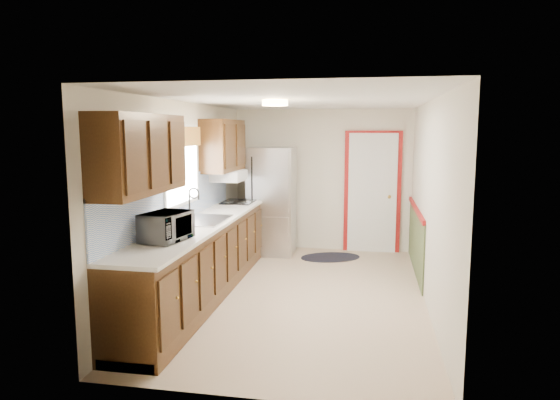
% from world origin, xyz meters
% --- Properties ---
extents(room_shell, '(3.20, 5.20, 2.52)m').
position_xyz_m(room_shell, '(0.00, 0.00, 1.20)').
color(room_shell, tan).
rests_on(room_shell, ground).
extents(kitchen_run, '(0.63, 4.00, 2.20)m').
position_xyz_m(kitchen_run, '(-1.24, -0.29, 0.81)').
color(kitchen_run, '#341D0B').
rests_on(kitchen_run, ground).
extents(back_wall_trim, '(1.12, 2.30, 2.08)m').
position_xyz_m(back_wall_trim, '(0.99, 2.21, 0.89)').
color(back_wall_trim, maroon).
rests_on(back_wall_trim, ground).
extents(ceiling_fixture, '(0.30, 0.30, 0.06)m').
position_xyz_m(ceiling_fixture, '(-0.30, -0.20, 2.36)').
color(ceiling_fixture, '#FFD88C').
rests_on(ceiling_fixture, room_shell).
extents(microwave, '(0.38, 0.57, 0.35)m').
position_xyz_m(microwave, '(-1.20, -1.34, 1.12)').
color(microwave, white).
rests_on(microwave, kitchen_run).
extents(refrigerator, '(0.75, 0.75, 1.77)m').
position_xyz_m(refrigerator, '(-0.79, 2.05, 0.88)').
color(refrigerator, '#B7B7BC').
rests_on(refrigerator, ground).
extents(rug, '(1.13, 0.93, 0.01)m').
position_xyz_m(rug, '(0.21, 1.90, 0.01)').
color(rug, black).
rests_on(rug, ground).
extents(cooktop, '(0.46, 0.55, 0.02)m').
position_xyz_m(cooktop, '(-1.19, 1.40, 0.95)').
color(cooktop, black).
rests_on(cooktop, kitchen_run).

